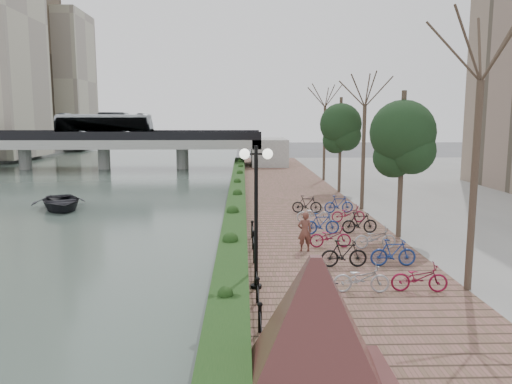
{
  "coord_description": "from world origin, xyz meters",
  "views": [
    {
      "loc": [
        0.99,
        -12.8,
        5.78
      ],
      "look_at": [
        1.67,
        12.87,
        2.0
      ],
      "focal_mm": 35.0,
      "sensor_mm": 36.0,
      "label": 1
    }
  ],
  "objects_px": {
    "boat": "(61,202)",
    "pedestrian": "(305,231)",
    "motorcycle": "(325,307)",
    "lamppost": "(256,185)",
    "granite_monument": "(315,326)"
  },
  "relations": [
    {
      "from": "motorcycle",
      "to": "pedestrian",
      "type": "distance_m",
      "value": 7.27
    },
    {
      "from": "granite_monument",
      "to": "boat",
      "type": "distance_m",
      "value": 26.39
    },
    {
      "from": "motorcycle",
      "to": "boat",
      "type": "height_order",
      "value": "motorcycle"
    },
    {
      "from": "motorcycle",
      "to": "pedestrian",
      "type": "height_order",
      "value": "pedestrian"
    },
    {
      "from": "lamppost",
      "to": "pedestrian",
      "type": "height_order",
      "value": "lamppost"
    },
    {
      "from": "lamppost",
      "to": "motorcycle",
      "type": "distance_m",
      "value": 4.34
    },
    {
      "from": "granite_monument",
      "to": "pedestrian",
      "type": "bearing_deg",
      "value": 83.91
    },
    {
      "from": "granite_monument",
      "to": "lamppost",
      "type": "height_order",
      "value": "lamppost"
    },
    {
      "from": "pedestrian",
      "to": "granite_monument",
      "type": "bearing_deg",
      "value": 78.14
    },
    {
      "from": "lamppost",
      "to": "pedestrian",
      "type": "relative_size",
      "value": 2.8
    },
    {
      "from": "lamppost",
      "to": "pedestrian",
      "type": "xyz_separation_m",
      "value": [
        2.07,
        4.39,
        -2.46
      ]
    },
    {
      "from": "granite_monument",
      "to": "motorcycle",
      "type": "height_order",
      "value": "granite_monument"
    },
    {
      "from": "granite_monument",
      "to": "pedestrian",
      "type": "relative_size",
      "value": 3.31
    },
    {
      "from": "boat",
      "to": "pedestrian",
      "type": "bearing_deg",
      "value": -65.75
    },
    {
      "from": "motorcycle",
      "to": "boat",
      "type": "distance_m",
      "value": 23.95
    }
  ]
}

